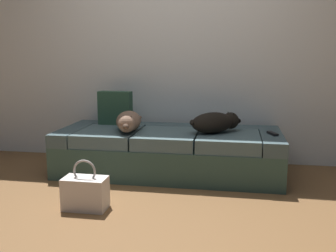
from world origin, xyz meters
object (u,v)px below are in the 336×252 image
(couch, at_px, (169,152))
(tv_remote, at_px, (273,134))
(handbag, at_px, (85,193))
(dog_dark, at_px, (216,122))
(dog_tan, at_px, (128,121))
(throw_pillow, at_px, (115,108))

(couch, bearing_deg, tv_remote, -2.72)
(handbag, bearing_deg, dog_dark, 46.17)
(tv_remote, bearing_deg, dog_dark, 157.92)
(tv_remote, relative_size, handbag, 0.40)
(dog_tan, distance_m, dog_dark, 0.81)
(couch, distance_m, tv_remote, 0.98)
(couch, bearing_deg, handbag, -115.07)
(dog_dark, height_order, tv_remote, dog_dark)
(dog_tan, distance_m, tv_remote, 1.32)
(couch, height_order, handbag, couch)
(tv_remote, relative_size, throw_pillow, 0.44)
(couch, bearing_deg, dog_tan, -161.57)
(dog_tan, relative_size, throw_pillow, 1.60)
(dog_tan, bearing_deg, throw_pillow, 124.47)
(dog_tan, bearing_deg, dog_dark, 5.71)
(handbag, bearing_deg, dog_tan, 83.72)
(dog_dark, xyz_separation_m, tv_remote, (0.51, -0.00, -0.09))
(dog_tan, xyz_separation_m, dog_dark, (0.81, 0.08, 0.00))
(couch, height_order, tv_remote, tv_remote)
(throw_pillow, bearing_deg, couch, -20.36)
(couch, xyz_separation_m, dog_tan, (-0.36, -0.12, 0.31))
(throw_pillow, bearing_deg, tv_remote, -9.79)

